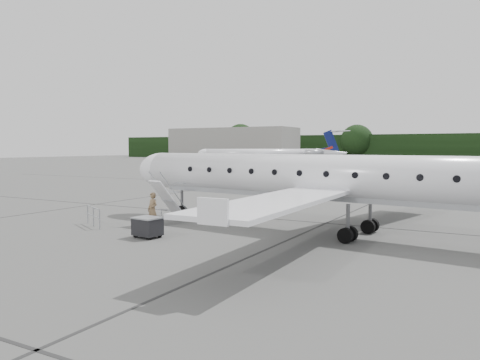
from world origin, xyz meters
The scene contains 8 objects.
ground centered at (0.00, 0.00, 0.00)m, with size 320.00×320.00×0.00m, color #585856.
terminal_building centered at (-70.00, 110.00, 5.00)m, with size 40.00×14.00×10.00m, color gray.
main_regional_jet centered at (-2.65, 3.23, 3.80)m, with size 29.65×21.35×7.60m, color white, non-canonical shape.
airstair centered at (-11.80, 2.08, 1.19)m, with size 0.85×2.11×2.38m, color white, non-canonical shape.
passenger centered at (-11.93, 0.88, 0.89)m, with size 0.65×0.43×1.79m, color brown.
safety_railing centered at (-14.62, -0.68, 0.50)m, with size 2.20×0.08×1.00m, color #979A9F, non-canonical shape.
baggage_cart centered at (-10.11, -1.69, 0.51)m, with size 1.17×0.95×1.02m, color black, non-canonical shape.
bg_regional_left centered at (-37.55, 65.42, 3.75)m, with size 28.60×20.60×7.50m, color white, non-canonical shape.
Camera 1 is at (3.96, -18.22, 4.19)m, focal length 35.00 mm.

